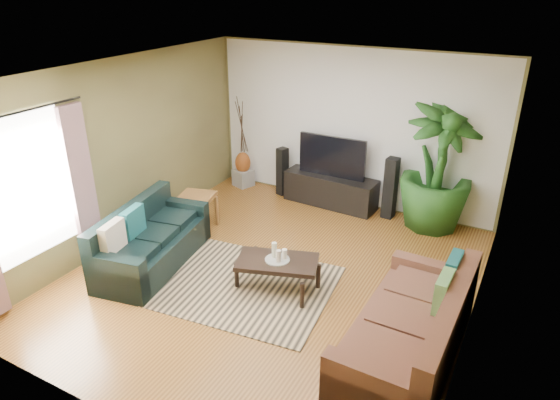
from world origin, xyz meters
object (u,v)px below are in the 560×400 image
Objects in this scene: potted_plant at (438,167)px; pedestal at (243,178)px; side_table at (197,212)px; speaker_left at (282,171)px; sofa_right at (408,322)px; coffee_table at (277,274)px; speaker_right at (390,188)px; sofa_left at (152,237)px; vase at (243,163)px; tv_stand at (330,190)px; television at (332,156)px.

potted_plant is 6.34× the size of pedestal.
potted_plant reaches higher than side_table.
speaker_left reaches higher than side_table.
pedestal is at bearing -126.66° from sofa_right.
coffee_table is 2.80m from speaker_right.
sofa_left is 3.04m from vase.
potted_plant is (1.75, 0.00, 0.74)m from tv_stand.
speaker_left reaches higher than tv_stand.
vase is at bearing 180.00° from television.
sofa_left is 4.67× the size of vase.
speaker_left is at bearing -18.12° from sofa_left.
sofa_right is at bearing -38.14° from pedestal.
pedestal is at bearing 0.00° from vase.
tv_stand reaches higher than coffee_table.
side_table is at bearing -129.75° from television.
tv_stand is 1.36× the size of television.
television is at bearing 0.00° from vase.
tv_stand is 3.99× the size of vase.
sofa_left is 3.04m from speaker_left.
sofa_right reaches higher than vase.
television is at bearing -174.98° from speaker_right.
tv_stand is (-0.42, 2.71, 0.06)m from coffee_table.
speaker_right reaches higher than side_table.
speaker_left reaches higher than pedestal.
tv_stand is 1.83× the size of speaker_left.
vase is (-2.86, 0.00, -0.06)m from speaker_right.
side_table is (0.29, -1.83, 0.12)m from pedestal.
sofa_left is 3.34m from television.
sofa_left is 1.84m from coffee_table.
television reaches higher than tv_stand.
television reaches higher than speaker_right.
sofa_right is at bearing -19.56° from side_table.
sofa_left reaches higher than side_table.
tv_stand is 1.56× the size of speaker_right.
tv_stand is (-2.21, 3.15, -0.15)m from sofa_right.
coffee_table is at bearing -77.95° from tv_stand.
vase is (-1.81, 0.00, -0.43)m from television.
coffee_table is 3.20× the size of pedestal.
side_table is (-3.73, 1.33, -0.15)m from sofa_right.
side_table is (0.29, -1.83, -0.18)m from vase.
pedestal is (-3.56, 0.00, -0.85)m from potted_plant.
speaker_left is 2.77m from potted_plant.
pedestal is at bearing 110.73° from coffee_table.
tv_stand is 1.08m from speaker_right.
sofa_right is 1.86m from coffee_table.
television is 1.12m from speaker_right.
speaker_left is 2.18× the size of vase.
speaker_left is (-1.37, 2.71, 0.23)m from coffee_table.
speaker_right is at bearing 0.00° from pedestal.
pedestal is (-1.81, 0.00, -0.73)m from television.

